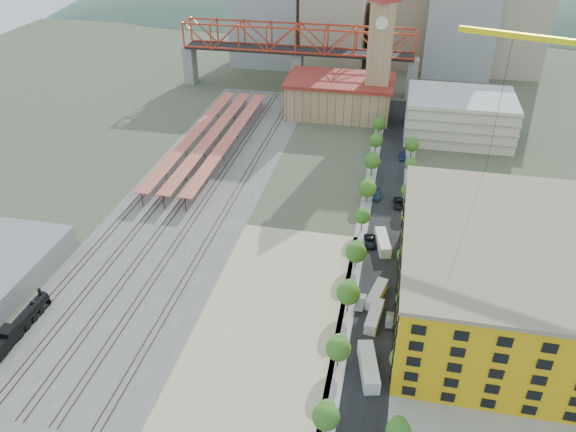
% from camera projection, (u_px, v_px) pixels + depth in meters
% --- Properties ---
extents(ground, '(400.00, 400.00, 0.00)m').
position_uv_depth(ground, '(316.00, 237.00, 135.69)').
color(ground, '#474C38').
rests_on(ground, ground).
extents(ballast_strip, '(36.00, 165.00, 0.06)m').
position_uv_depth(ballast_strip, '(199.00, 188.00, 156.51)').
color(ballast_strip, '#605E59').
rests_on(ballast_strip, ground).
extents(dirt_lot, '(28.00, 67.00, 0.06)m').
position_uv_depth(dirt_lot, '(270.00, 322.00, 110.11)').
color(dirt_lot, tan).
rests_on(dirt_lot, ground).
extents(street_asphalt, '(12.00, 170.00, 0.06)m').
position_uv_depth(street_asphalt, '(386.00, 213.00, 145.40)').
color(street_asphalt, black).
rests_on(street_asphalt, ground).
extents(sidewalk_west, '(3.00, 170.00, 0.04)m').
position_uv_depth(sidewalk_west, '(365.00, 211.00, 146.36)').
color(sidewalk_west, gray).
rests_on(sidewalk_west, ground).
extents(sidewalk_east, '(3.00, 170.00, 0.04)m').
position_uv_depth(sidewalk_east, '(408.00, 215.00, 144.45)').
color(sidewalk_east, gray).
rests_on(sidewalk_east, ground).
extents(construction_pad, '(50.00, 90.00, 0.06)m').
position_uv_depth(construction_pad, '(523.00, 318.00, 111.19)').
color(construction_pad, gray).
rests_on(construction_pad, ground).
extents(rail_tracks, '(26.56, 160.00, 0.18)m').
position_uv_depth(rail_tracks, '(193.00, 187.00, 156.76)').
color(rail_tracks, '#382B23').
rests_on(rail_tracks, ground).
extents(platform_canopies, '(16.00, 80.00, 4.12)m').
position_uv_depth(platform_canopies, '(212.00, 135.00, 178.22)').
color(platform_canopies, '#DC6354').
rests_on(platform_canopies, ground).
extents(station_hall, '(38.00, 24.00, 13.10)m').
position_uv_depth(station_hall, '(340.00, 96.00, 201.41)').
color(station_hall, tan).
rests_on(station_hall, ground).
extents(clock_tower, '(12.00, 12.00, 52.00)m').
position_uv_depth(clock_tower, '(381.00, 37.00, 185.93)').
color(clock_tower, tan).
rests_on(clock_tower, ground).
extents(parking_garage, '(34.00, 26.00, 14.00)m').
position_uv_depth(parking_garage, '(459.00, 116.00, 184.11)').
color(parking_garage, silver).
rests_on(parking_garage, ground).
extents(truss_bridge, '(94.00, 9.60, 25.60)m').
position_uv_depth(truss_bridge, '(297.00, 42.00, 217.66)').
color(truss_bridge, gray).
rests_on(truss_bridge, ground).
extents(construction_building, '(44.60, 50.60, 18.80)m').
position_uv_depth(construction_building, '(518.00, 278.00, 106.79)').
color(construction_building, '#EFB014').
rests_on(construction_building, ground).
extents(street_trees, '(15.40, 124.40, 8.00)m').
position_uv_depth(street_trees, '(384.00, 234.00, 137.08)').
color(street_trees, '#355F1C').
rests_on(street_trees, ground).
extents(skyline, '(133.00, 46.00, 60.00)m').
position_uv_depth(skyline, '(388.00, 15.00, 241.06)').
color(skyline, '#9EA0A3').
rests_on(skyline, ground).
extents(distant_hills, '(647.00, 264.00, 227.00)m').
position_uv_depth(distant_hills, '(439.00, 135.00, 386.26)').
color(distant_hills, '#4C6B59').
rests_on(distant_hills, ground).
extents(locomotive, '(2.62, 20.21, 5.05)m').
position_uv_depth(locomotive, '(19.00, 326.00, 106.57)').
color(locomotive, black).
rests_on(locomotive, ground).
extents(site_trailer_a, '(4.86, 10.71, 2.84)m').
position_uv_depth(site_trailer_a, '(368.00, 367.00, 98.38)').
color(site_trailer_a, silver).
rests_on(site_trailer_a, ground).
extents(site_trailer_b, '(3.41, 8.98, 2.40)m').
position_uv_depth(site_trailer_b, '(374.00, 316.00, 109.80)').
color(site_trailer_b, silver).
rests_on(site_trailer_b, ground).
extents(site_trailer_c, '(4.21, 9.09, 2.41)m').
position_uv_depth(site_trailer_c, '(377.00, 294.00, 115.50)').
color(site_trailer_c, silver).
rests_on(site_trailer_c, ground).
extents(site_trailer_d, '(4.54, 9.99, 2.65)m').
position_uv_depth(site_trailer_d, '(383.00, 242.00, 131.52)').
color(site_trailer_d, silver).
rests_on(site_trailer_d, ground).
extents(car_1, '(2.07, 4.96, 1.60)m').
position_uv_depth(car_1, '(361.00, 302.00, 114.00)').
color(car_1, '#99989D').
rests_on(car_1, ground).
extents(car_2, '(3.41, 6.05, 1.59)m').
position_uv_depth(car_2, '(370.00, 241.00, 132.77)').
color(car_2, black).
rests_on(car_2, ground).
extents(car_3, '(2.62, 5.55, 1.56)m').
position_uv_depth(car_3, '(377.00, 195.00, 151.83)').
color(car_3, navy).
rests_on(car_3, ground).
extents(car_5, '(1.60, 4.36, 1.43)m').
position_uv_depth(car_5, '(389.00, 320.00, 109.62)').
color(car_5, gray).
rests_on(car_5, ground).
extents(car_6, '(3.02, 5.95, 1.61)m').
position_uv_depth(car_6, '(399.00, 203.00, 148.00)').
color(car_6, black).
rests_on(car_6, ground).
extents(car_7, '(2.10, 4.75, 1.36)m').
position_uv_depth(car_7, '(402.00, 157.00, 172.24)').
color(car_7, navy).
rests_on(car_7, ground).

